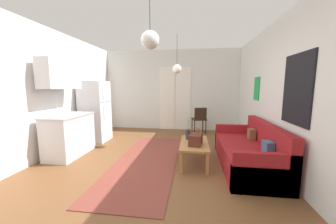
{
  "coord_description": "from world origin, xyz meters",
  "views": [
    {
      "loc": [
        0.77,
        -3.0,
        1.49
      ],
      "look_at": [
        0.25,
        0.82,
        0.96
      ],
      "focal_mm": 20.02,
      "sensor_mm": 36.0,
      "label": 1
    }
  ],
  "objects": [
    {
      "name": "kitchen_counter",
      "position": [
        -1.9,
        0.63,
        0.78
      ],
      "size": [
        0.59,
        1.1,
        2.04
      ],
      "color": "silver",
      "rests_on": "ground_plane"
    },
    {
      "name": "coffee_table",
      "position": [
        0.8,
        0.55,
        0.37
      ],
      "size": [
        0.53,
        1.03,
        0.42
      ],
      "color": "#A87542",
      "rests_on": "ground_plane"
    },
    {
      "name": "ground_plane",
      "position": [
        0.0,
        0.0,
        -0.05
      ],
      "size": [
        5.12,
        7.45,
        0.1
      ],
      "primitive_type": "cube",
      "color": "brown"
    },
    {
      "name": "pendant_lamp_near",
      "position": [
        0.26,
        -0.78,
        2.03
      ],
      "size": [
        0.21,
        0.21,
        0.8
      ],
      "color": "black"
    },
    {
      "name": "wall_right",
      "position": [
        2.31,
        0.0,
        1.36
      ],
      "size": [
        0.12,
        7.05,
        2.72
      ],
      "color": "silver",
      "rests_on": "ground_plane"
    },
    {
      "name": "bamboo_vase",
      "position": [
        0.67,
        0.72,
        0.52
      ],
      "size": [
        0.1,
        0.1,
        0.42
      ],
      "color": "#2D2D33",
      "rests_on": "coffee_table"
    },
    {
      "name": "handbag",
      "position": [
        0.83,
        0.38,
        0.53
      ],
      "size": [
        0.27,
        0.34,
        0.32
      ],
      "color": "#512319",
      "rests_on": "coffee_table"
    },
    {
      "name": "accent_chair",
      "position": [
        0.97,
        2.91,
        0.49
      ],
      "size": [
        0.5,
        0.49,
        0.84
      ],
      "rotation": [
        0.0,
        0.0,
        3.38
      ],
      "color": "black",
      "rests_on": "ground_plane"
    },
    {
      "name": "wall_back",
      "position": [
        0.01,
        3.47,
        1.35
      ],
      "size": [
        4.72,
        0.13,
        2.72
      ],
      "color": "silver",
      "rests_on": "ground_plane"
    },
    {
      "name": "pendant_lamp_far",
      "position": [
        0.36,
        1.62,
        1.91
      ],
      "size": [
        0.22,
        0.22,
        0.92
      ],
      "color": "black"
    },
    {
      "name": "couch",
      "position": [
        1.84,
        0.52,
        0.27
      ],
      "size": [
        0.88,
        1.98,
        0.83
      ],
      "color": "maroon",
      "rests_on": "ground_plane"
    },
    {
      "name": "wall_left",
      "position": [
        -2.31,
        0.0,
        1.36
      ],
      "size": [
        0.12,
        7.05,
        2.72
      ],
      "color": "white",
      "rests_on": "ground_plane"
    },
    {
      "name": "area_rug",
      "position": [
        -0.13,
        0.53,
        0.01
      ],
      "size": [
        1.19,
        3.27,
        0.01
      ],
      "primitive_type": "cube",
      "color": "brown",
      "rests_on": "ground_plane"
    },
    {
      "name": "refrigerator",
      "position": [
        -1.88,
        1.75,
        0.82
      ],
      "size": [
        0.67,
        0.65,
        1.63
      ],
      "color": "white",
      "rests_on": "ground_plane"
    }
  ]
}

